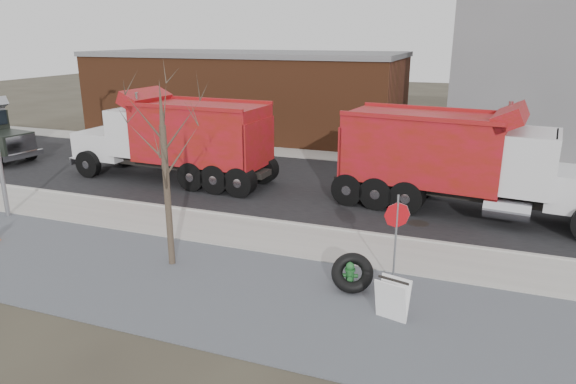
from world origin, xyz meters
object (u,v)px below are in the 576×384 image
at_px(sandwich_board, 392,299).
at_px(stop_sign, 397,224).
at_px(dump_truck_red_a, 461,158).
at_px(fire_hydrant, 350,277).
at_px(dump_truck_red_b, 176,136).
at_px(truck_tire, 352,273).

bearing_deg(sandwich_board, stop_sign, 112.56).
bearing_deg(dump_truck_red_a, fire_hydrant, -99.86).
bearing_deg(fire_hydrant, sandwich_board, -55.83).
height_order(dump_truck_red_a, dump_truck_red_b, dump_truck_red_a).
bearing_deg(stop_sign, sandwich_board, -87.29).
distance_m(dump_truck_red_a, dump_truck_red_b, 11.94).
xyz_separation_m(fire_hydrant, sandwich_board, (1.26, -1.13, 0.19)).
bearing_deg(truck_tire, dump_truck_red_a, 73.58).
bearing_deg(sandwich_board, fire_hydrant, 152.41).
relative_size(sandwich_board, dump_truck_red_a, 0.10).
xyz_separation_m(stop_sign, dump_truck_red_b, (-10.72, 6.77, 0.31)).
height_order(sandwich_board, dump_truck_red_b, dump_truck_red_b).
relative_size(fire_hydrant, dump_truck_red_a, 0.07).
bearing_deg(dump_truck_red_b, dump_truck_red_a, -177.85).
distance_m(truck_tire, dump_truck_red_a, 7.81).
distance_m(truck_tire, dump_truck_red_b, 12.36).
height_order(truck_tire, stop_sign, stop_sign).
xyz_separation_m(stop_sign, dump_truck_red_a, (1.22, 6.71, 0.33)).
relative_size(truck_tire, dump_truck_red_b, 0.12).
bearing_deg(fire_hydrant, dump_truck_red_b, 128.75).
relative_size(fire_hydrant, stop_sign, 0.31).
xyz_separation_m(stop_sign, sandwich_board, (0.26, -1.76, -1.17)).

